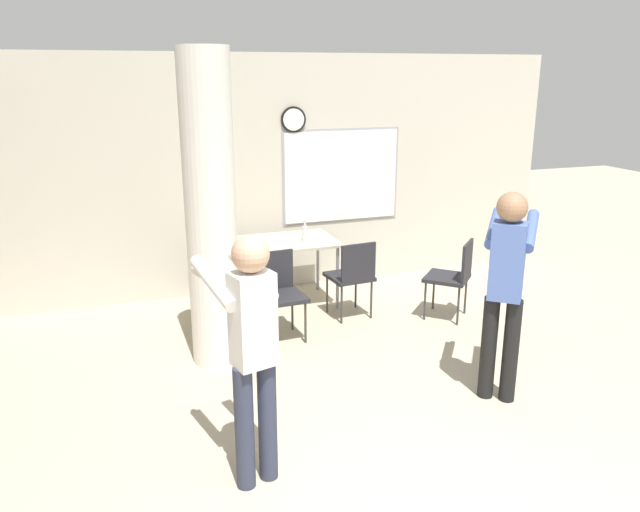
{
  "coord_description": "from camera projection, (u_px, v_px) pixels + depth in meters",
  "views": [
    {
      "loc": [
        -1.57,
        -2.15,
        2.59
      ],
      "look_at": [
        0.08,
        2.61,
        1.1
      ],
      "focal_mm": 35.0,
      "sensor_mm": 36.0,
      "label": 1
    }
  ],
  "objects": [
    {
      "name": "wall_back",
      "position": [
        247.0,
        176.0,
        7.37
      ],
      "size": [
        8.0,
        0.15,
        2.8
      ],
      "color": "beige",
      "rests_on": "ground_plane"
    },
    {
      "name": "support_pillar",
      "position": [
        211.0,
        213.0,
        5.46
      ],
      "size": [
        0.45,
        0.45,
        2.8
      ],
      "color": "silver",
      "rests_on": "ground_plane"
    },
    {
      "name": "folding_table",
      "position": [
        269.0,
        246.0,
        6.98
      ],
      "size": [
        1.51,
        0.8,
        0.76
      ],
      "color": "beige",
      "rests_on": "ground_plane"
    },
    {
      "name": "bottle_on_table",
      "position": [
        305.0,
        233.0,
        6.98
      ],
      "size": [
        0.06,
        0.06,
        0.24
      ],
      "color": "silver",
      "rests_on": "folding_table"
    },
    {
      "name": "chair_table_right",
      "position": [
        352.0,
        273.0,
        6.7
      ],
      "size": [
        0.48,
        0.48,
        0.87
      ],
      "color": "#232328",
      "rests_on": "ground_plane"
    },
    {
      "name": "chair_table_front",
      "position": [
        279.0,
        289.0,
        6.21
      ],
      "size": [
        0.47,
        0.47,
        0.87
      ],
      "color": "#232328",
      "rests_on": "ground_plane"
    },
    {
      "name": "chair_mid_room",
      "position": [
        454.0,
        273.0,
        6.69
      ],
      "size": [
        0.62,
        0.62,
        0.87
      ],
      "color": "#232328",
      "rests_on": "ground_plane"
    },
    {
      "name": "person_playing_side",
      "position": [
        506.0,
        280.0,
        4.9
      ],
      "size": [
        0.64,
        0.69,
        1.73
      ],
      "color": "black",
      "rests_on": "ground_plane"
    },
    {
      "name": "person_playing_front",
      "position": [
        251.0,
        342.0,
        3.85
      ],
      "size": [
        0.49,
        0.66,
        1.68
      ],
      "color": "#2D3347",
      "rests_on": "ground_plane"
    }
  ]
}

